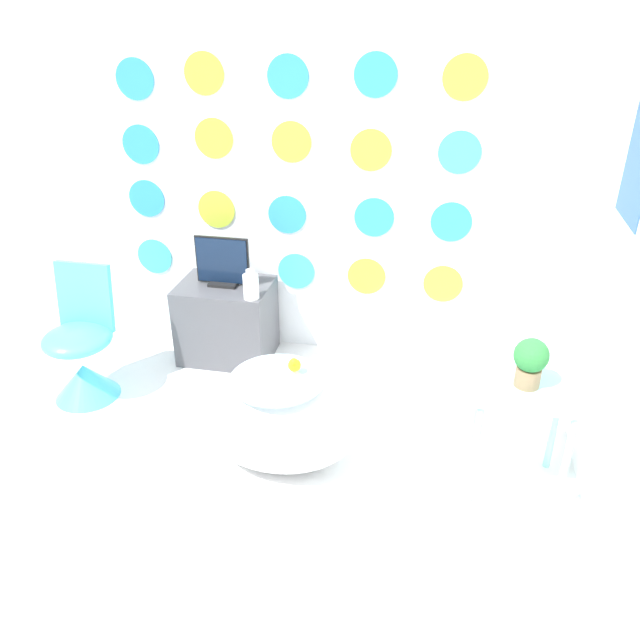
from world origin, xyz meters
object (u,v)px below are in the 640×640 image
tv (222,264)px  chair (82,358)px  bathtub (279,418)px  vase (251,286)px  potted_plant_left (530,361)px

tv → chair: bearing=-138.0°
tv → bathtub: bearing=-57.7°
bathtub → vase: (-0.37, 0.79, 0.34)m
bathtub → chair: size_ratio=1.04×
bathtub → chair: (-1.27, 0.34, -0.00)m
bathtub → tv: (-0.60, 0.95, 0.40)m
chair → potted_plant_left: bearing=-6.8°
bathtub → potted_plant_left: potted_plant_left is taller
chair → vase: (0.90, 0.45, 0.34)m
chair → tv: size_ratio=2.30×
bathtub → chair: bearing=165.0°
vase → potted_plant_left: size_ratio=0.78×
bathtub → potted_plant_left: bearing=2.6°
tv → potted_plant_left: size_ratio=1.46×
vase → potted_plant_left: potted_plant_left is taller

